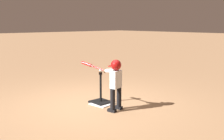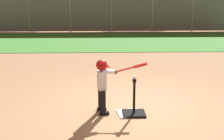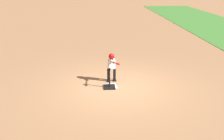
{
  "view_description": "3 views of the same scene",
  "coord_description": "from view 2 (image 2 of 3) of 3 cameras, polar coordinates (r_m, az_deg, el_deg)",
  "views": [
    {
      "loc": [
        -4.45,
        3.44,
        1.8
      ],
      "look_at": [
        -0.34,
        -0.36,
        0.8
      ],
      "focal_mm": 42.0,
      "sensor_mm": 36.0,
      "label": 1
    },
    {
      "loc": [
        -0.67,
        -5.97,
        2.33
      ],
      "look_at": [
        -0.46,
        -0.33,
        0.91
      ],
      "focal_mm": 50.0,
      "sensor_mm": 36.0,
      "label": 2
    },
    {
      "loc": [
        8.52,
        -0.8,
        3.67
      ],
      "look_at": [
        -0.19,
        -0.2,
        0.6
      ],
      "focal_mm": 42.0,
      "sensor_mm": 36.0,
      "label": 3
    }
  ],
  "objects": [
    {
      "name": "ground_plane",
      "position": [
        6.44,
        3.98,
        -7.08
      ],
      "size": [
        90.0,
        90.0,
        0.0
      ],
      "primitive_type": "plane",
      "color": "#99704C"
    },
    {
      "name": "bleachers_right_center",
      "position": [
        20.28,
        -17.05,
        8.28
      ],
      "size": [
        3.43,
        2.18,
        0.98
      ],
      "color": "gray",
      "rests_on": "ground_plane"
    },
    {
      "name": "batting_tee",
      "position": [
        6.12,
        4.03,
        -7.26
      ],
      "size": [
        0.44,
        0.4,
        0.71
      ],
      "color": "black",
      "rests_on": "ground_plane"
    },
    {
      "name": "home_plate",
      "position": [
        6.18,
        3.13,
        -7.91
      ],
      "size": [
        0.5,
        0.5,
        0.02
      ],
      "primitive_type": "cube",
      "rotation": [
        0.0,
        0.0,
        0.14
      ],
      "color": "white",
      "rests_on": "ground_plane"
    },
    {
      "name": "bleachers_center",
      "position": [
        19.64,
        4.44,
        8.65
      ],
      "size": [
        3.66,
        1.7,
        0.96
      ],
      "color": "gray",
      "rests_on": "ground_plane"
    },
    {
      "name": "grass_outfield_strip",
      "position": [
        15.22,
        0.4,
        5.37
      ],
      "size": [
        56.0,
        6.01,
        0.02
      ],
      "primitive_type": "cube",
      "color": "#3D7F33",
      "rests_on": "ground_plane"
    },
    {
      "name": "baseball",
      "position": [
        5.92,
        4.13,
        -1.36
      ],
      "size": [
        0.07,
        0.07,
        0.07
      ],
      "primitive_type": "sphere",
      "color": "white",
      "rests_on": "batting_tee"
    },
    {
      "name": "backstop_fence",
      "position": [
        18.61,
        -0.08,
        10.4
      ],
      "size": [
        14.57,
        0.08,
        2.14
      ],
      "color": "#9E9EA3",
      "rests_on": "ground_plane"
    },
    {
      "name": "batter_child",
      "position": [
        6.02,
        -1.52,
        -1.77
      ],
      "size": [
        1.01,
        0.4,
        1.07
      ],
      "color": "black",
      "rests_on": "ground_plane"
    }
  ]
}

